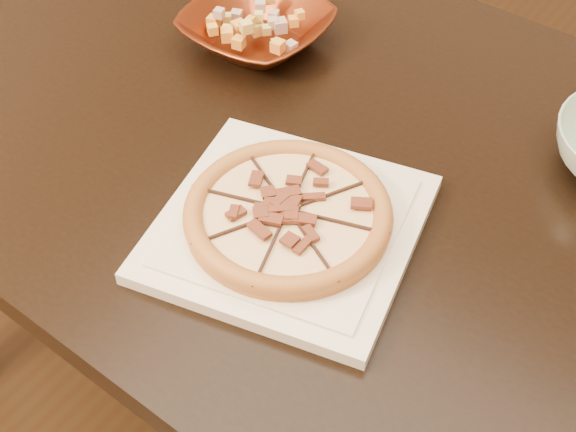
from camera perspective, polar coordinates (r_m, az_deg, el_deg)
name	(u,v)px	position (r m, az deg, el deg)	size (l,w,h in m)	color
dining_table	(315,188)	(1.19, 1.93, 1.99)	(1.43, 0.95, 0.75)	black
plate	(288,227)	(0.98, 0.00, -0.78)	(0.36, 0.36, 0.02)	#EBE5C8
pizza	(288,214)	(0.96, 0.00, 0.16)	(0.25, 0.25, 0.03)	#B3772A
bronze_bowl	(257,29)	(1.28, -2.24, 13.12)	(0.22, 0.22, 0.05)	maroon
mixed_dish	(256,6)	(1.26, -2.32, 14.67)	(0.11, 0.11, 0.03)	tan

